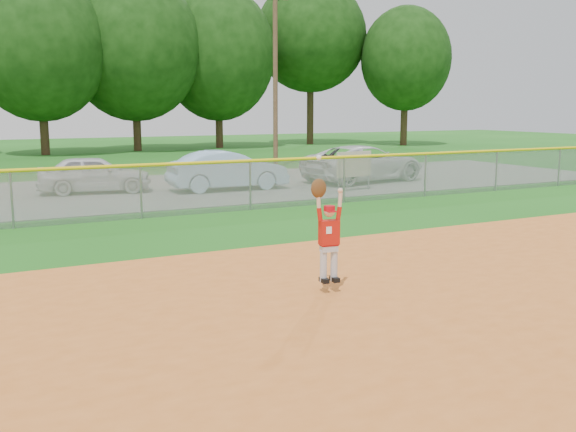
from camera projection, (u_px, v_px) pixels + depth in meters
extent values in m
plane|color=#1A5D15|center=(317.00, 324.00, 9.25)|extent=(120.00, 120.00, 0.00)
cube|color=#C86624|center=(460.00, 409.00, 6.61)|extent=(24.00, 16.00, 0.04)
cube|color=slate|center=(100.00, 193.00, 23.31)|extent=(44.00, 10.00, 0.03)
imported|color=silver|center=(95.00, 174.00, 23.16)|extent=(4.19, 2.26, 1.35)
imported|color=#9BC2E7|center=(228.00, 170.00, 23.98)|extent=(4.48, 1.66, 1.46)
imported|color=silver|center=(364.00, 163.00, 26.74)|extent=(5.71, 3.28, 1.50)
cylinder|color=gray|center=(339.00, 178.00, 23.21)|extent=(0.06, 0.06, 1.12)
cylinder|color=gray|center=(369.00, 175.00, 24.10)|extent=(0.06, 0.06, 1.12)
cube|color=beige|center=(354.00, 164.00, 23.58)|extent=(1.66, 0.34, 0.93)
cube|color=gray|center=(141.00, 192.00, 17.91)|extent=(40.00, 0.03, 1.50)
cylinder|color=yellow|center=(140.00, 165.00, 17.79)|extent=(40.00, 0.10, 0.10)
cylinder|color=gray|center=(12.00, 200.00, 16.42)|extent=(0.06, 0.06, 1.50)
cylinder|color=gray|center=(141.00, 192.00, 17.91)|extent=(0.06, 0.06, 1.50)
cylinder|color=gray|center=(250.00, 186.00, 19.40)|extent=(0.06, 0.06, 1.50)
cylinder|color=gray|center=(344.00, 180.00, 20.89)|extent=(0.06, 0.06, 1.50)
cylinder|color=gray|center=(425.00, 175.00, 22.38)|extent=(0.06, 0.06, 1.50)
cylinder|color=gray|center=(496.00, 171.00, 23.87)|extent=(0.06, 0.06, 1.50)
cylinder|color=gray|center=(559.00, 167.00, 25.36)|extent=(0.06, 0.06, 1.50)
cylinder|color=#4C3823|center=(275.00, 79.00, 32.30)|extent=(0.24, 0.24, 9.00)
cylinder|color=#422D1C|center=(44.00, 119.00, 41.74)|extent=(0.56, 0.56, 4.64)
ellipsoid|color=#193F0F|center=(39.00, 47.00, 40.98)|extent=(8.57, 8.57, 9.43)
cylinder|color=#422D1C|center=(137.00, 116.00, 45.63)|extent=(0.56, 0.56, 4.89)
ellipsoid|color=#193F0F|center=(134.00, 47.00, 44.82)|extent=(9.41, 9.41, 10.28)
cylinder|color=#422D1C|center=(219.00, 116.00, 49.13)|extent=(0.56, 0.56, 4.78)
ellipsoid|color=#193F0F|center=(218.00, 54.00, 48.35)|extent=(8.62, 8.62, 10.06)
cylinder|color=#422D1C|center=(310.00, 108.00, 53.64)|extent=(0.56, 0.56, 5.99)
ellipsoid|color=#193F0F|center=(311.00, 36.00, 52.66)|extent=(9.18, 9.18, 9.14)
cylinder|color=#422D1C|center=(404.00, 116.00, 52.26)|extent=(0.56, 0.56, 4.69)
ellipsoid|color=#193F0F|center=(406.00, 59.00, 51.49)|extent=(7.23, 7.23, 8.32)
cylinder|color=silver|center=(323.00, 266.00, 10.65)|extent=(0.13, 0.13, 0.54)
cylinder|color=silver|center=(334.00, 265.00, 10.72)|extent=(0.13, 0.13, 0.54)
cube|color=black|center=(324.00, 280.00, 10.66)|extent=(0.13, 0.23, 0.08)
cube|color=black|center=(335.00, 279.00, 10.73)|extent=(0.13, 0.23, 0.08)
cube|color=silver|center=(329.00, 248.00, 10.64)|extent=(0.30, 0.18, 0.11)
cube|color=maroon|center=(329.00, 244.00, 10.63)|extent=(0.31, 0.20, 0.04)
cube|color=#B9160D|center=(329.00, 232.00, 10.59)|extent=(0.34, 0.21, 0.41)
cube|color=white|center=(329.00, 230.00, 10.48)|extent=(0.10, 0.02, 0.12)
sphere|color=beige|center=(329.00, 211.00, 10.53)|extent=(0.20, 0.20, 0.18)
cylinder|color=#B70B14|center=(329.00, 208.00, 10.52)|extent=(0.21, 0.21, 0.09)
cube|color=#B70B14|center=(332.00, 211.00, 10.44)|extent=(0.15, 0.12, 0.02)
cylinder|color=#B9160D|center=(320.00, 214.00, 10.48)|extent=(0.11, 0.09, 0.22)
cylinder|color=beige|center=(319.00, 201.00, 10.44)|extent=(0.09, 0.07, 0.24)
ellipsoid|color=#4C2D14|center=(319.00, 188.00, 10.40)|extent=(0.29, 0.16, 0.32)
sphere|color=white|center=(319.00, 158.00, 10.32)|extent=(0.09, 0.09, 0.08)
cylinder|color=#B9160D|center=(339.00, 213.00, 10.60)|extent=(0.11, 0.09, 0.22)
cylinder|color=beige|center=(340.00, 200.00, 10.57)|extent=(0.09, 0.07, 0.24)
sphere|color=beige|center=(340.00, 191.00, 10.54)|extent=(0.10, 0.10, 0.09)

